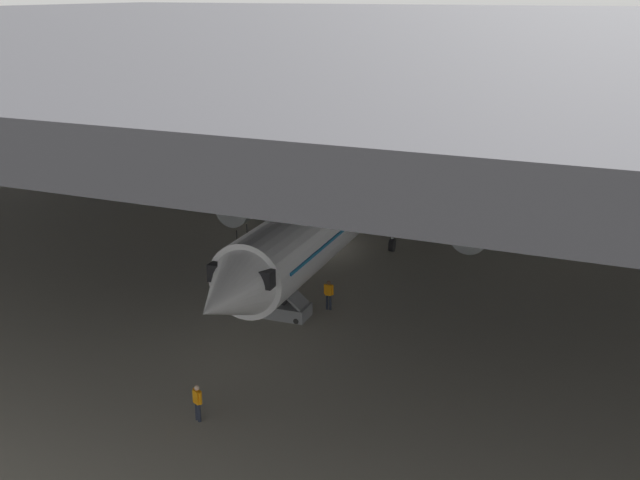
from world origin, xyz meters
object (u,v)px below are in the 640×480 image
at_px(crew_worker_by_stairs, 329,293).
at_px(airplane_distant, 339,104).
at_px(crew_worker_near_nose, 197,401).
at_px(baggage_tug, 328,201).
at_px(airplane_main, 346,205).
at_px(boarding_stairs, 273,302).

bearing_deg(crew_worker_by_stairs, airplane_distant, 112.12).
relative_size(crew_worker_near_nose, baggage_tug, 0.70).
bearing_deg(baggage_tug, airplane_main, -60.92).
height_order(airplane_main, crew_worker_by_stairs, airplane_main).
bearing_deg(crew_worker_near_nose, airplane_main, 95.96).
distance_m(crew_worker_by_stairs, baggage_tug, 20.81).
xyz_separation_m(airplane_main, boarding_stairs, (-0.01, -10.33, -2.75)).
height_order(boarding_stairs, airplane_distant, airplane_distant).
bearing_deg(boarding_stairs, baggage_tug, 105.69).
relative_size(airplane_distant, baggage_tug, 12.89).
bearing_deg(airplane_main, airplane_distant, 113.22).
height_order(airplane_main, crew_worker_near_nose, airplane_main).
xyz_separation_m(airplane_main, baggage_tug, (-5.88, 10.57, -2.95)).
bearing_deg(crew_worker_by_stairs, crew_worker_near_nose, -91.09).
distance_m(airplane_main, airplane_distant, 48.17).
bearing_deg(airplane_main, crew_worker_near_nose, -84.04).
xyz_separation_m(crew_worker_near_nose, baggage_tug, (-8.09, 31.72, -0.37)).
bearing_deg(airplane_distant, crew_worker_near_nose, -72.04).
bearing_deg(baggage_tug, crew_worker_near_nose, -75.69).
distance_m(boarding_stairs, crew_worker_by_stairs, 3.08).
distance_m(boarding_stairs, crew_worker_near_nose, 11.05).
distance_m(airplane_main, baggage_tug, 12.45).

